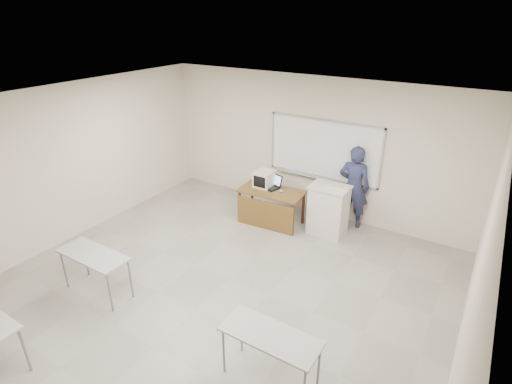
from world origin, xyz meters
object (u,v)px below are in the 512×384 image
Objects in this scene: instructor_desk at (269,202)px; keyboard at (337,188)px; laptop at (271,184)px; mouse at (281,191)px; podium at (328,210)px; crt_monitor at (264,179)px; presenter at (354,187)px; whiteboard at (324,150)px.

keyboard is (1.35, 0.29, 0.54)m from instructor_desk.
mouse is (0.30, -0.11, -0.04)m from laptop.
podium is at bearing 18.42° from laptop.
laptop is 0.78× the size of keyboard.
podium is at bearing 3.38° from crt_monitor.
crt_monitor is 0.48m from mouse.
presenter is (1.58, 0.65, 0.07)m from laptop.
mouse is 1.49m from presenter.
keyboard reaches higher than instructor_desk.
instructor_desk is 3.73× the size of laptop.
mouse is at bearing 25.08° from presenter.
crt_monitor is (-0.95, -0.84, -0.56)m from whiteboard.
podium is (0.50, -0.77, -0.95)m from whiteboard.
podium reaches higher than laptop.
presenter reaches higher than crt_monitor.
presenter is (1.28, 0.75, 0.11)m from mouse.
whiteboard is 5.32× the size of keyboard.
crt_monitor is (-0.25, 0.24, 0.39)m from instructor_desk.
whiteboard is 1.32m from podium.
whiteboard reaches higher than presenter.
presenter reaches higher than laptop.
crt_monitor is 1.86m from presenter.
instructor_desk is at bearing -131.72° from mouse.
keyboard is (1.60, 0.06, 0.15)m from crt_monitor.
whiteboard is at bearing 42.01° from crt_monitor.
podium is 9.72× the size of mouse.
crt_monitor is 0.90× the size of keyboard.
podium reaches higher than mouse.
crt_monitor is at bearing -176.54° from podium.
instructor_desk is 0.40m from laptop.
presenter is at bearing 21.93° from crt_monitor.
whiteboard is at bearing -17.13° from presenter.
laptop is at bearing 106.44° from instructor_desk.
crt_monitor is 1.16× the size of laptop.
mouse is at bearing -118.65° from whiteboard.
instructor_desk is 1.24m from podium.
instructor_desk is at bearing -52.89° from laptop.
keyboard reaches higher than podium.
podium is 2.27× the size of keyboard.
keyboard is at bearing -50.35° from whiteboard.
presenter is at bearing 27.71° from instructor_desk.
instructor_desk is at bearing -42.80° from crt_monitor.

